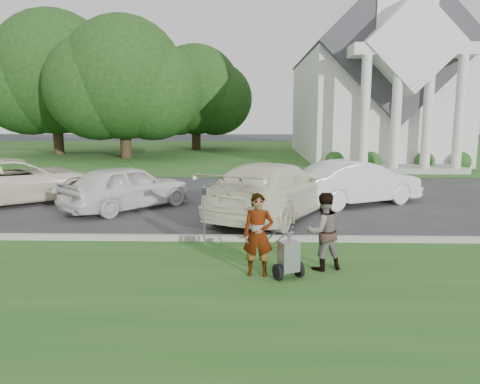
{
  "coord_description": "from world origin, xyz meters",
  "views": [
    {
      "loc": [
        0.82,
        -10.59,
        3.12
      ],
      "look_at": [
        0.55,
        0.0,
        1.33
      ],
      "focal_mm": 35.0,
      "sensor_mm": 36.0,
      "label": 1
    }
  ],
  "objects_px": {
    "person_right": "(323,232)",
    "parking_meter_near": "(204,209)",
    "tree_far": "(54,78)",
    "tree_left": "(123,84)",
    "striping_cart": "(288,257)",
    "person_left": "(258,236)",
    "tree_back": "(195,94)",
    "car_b": "(127,187)",
    "car_c": "(273,190)",
    "church": "(369,72)",
    "car_d": "(357,183)",
    "car_a": "(17,181)"
  },
  "relations": [
    {
      "from": "person_right",
      "to": "car_c",
      "type": "height_order",
      "value": "car_c"
    },
    {
      "from": "person_right",
      "to": "parking_meter_near",
      "type": "height_order",
      "value": "person_right"
    },
    {
      "from": "car_a",
      "to": "car_c",
      "type": "bearing_deg",
      "value": -141.92
    },
    {
      "from": "church",
      "to": "car_a",
      "type": "bearing_deg",
      "value": -132.73
    },
    {
      "from": "car_a",
      "to": "parking_meter_near",
      "type": "bearing_deg",
      "value": -164.8
    },
    {
      "from": "striping_cart",
      "to": "car_b",
      "type": "relative_size",
      "value": 0.26
    },
    {
      "from": "tree_left",
      "to": "parking_meter_near",
      "type": "height_order",
      "value": "tree_left"
    },
    {
      "from": "church",
      "to": "car_d",
      "type": "relative_size",
      "value": 5.25
    },
    {
      "from": "tree_far",
      "to": "car_b",
      "type": "xyz_separation_m",
      "value": [
        10.76,
        -20.61,
        -4.95
      ]
    },
    {
      "from": "person_left",
      "to": "car_b",
      "type": "height_order",
      "value": "person_left"
    },
    {
      "from": "tree_back",
      "to": "striping_cart",
      "type": "bearing_deg",
      "value": -80.19
    },
    {
      "from": "church",
      "to": "tree_left",
      "type": "bearing_deg",
      "value": -176.21
    },
    {
      "from": "car_d",
      "to": "tree_back",
      "type": "bearing_deg",
      "value": -7.9
    },
    {
      "from": "person_left",
      "to": "parking_meter_near",
      "type": "relative_size",
      "value": 1.14
    },
    {
      "from": "tree_back",
      "to": "person_left",
      "type": "height_order",
      "value": "tree_back"
    },
    {
      "from": "person_left",
      "to": "tree_back",
      "type": "bearing_deg",
      "value": 103.78
    },
    {
      "from": "tree_back",
      "to": "car_c",
      "type": "height_order",
      "value": "tree_back"
    },
    {
      "from": "person_left",
      "to": "striping_cart",
      "type": "bearing_deg",
      "value": -8.55
    },
    {
      "from": "parking_meter_near",
      "to": "striping_cart",
      "type": "bearing_deg",
      "value": -50.99
    },
    {
      "from": "tree_far",
      "to": "tree_back",
      "type": "xyz_separation_m",
      "value": [
        10.0,
        5.0,
        -0.97
      ]
    },
    {
      "from": "tree_left",
      "to": "striping_cart",
      "type": "distance_m",
      "value": 26.27
    },
    {
      "from": "tree_back",
      "to": "person_left",
      "type": "relative_size",
      "value": 5.98
    },
    {
      "from": "church",
      "to": "person_left",
      "type": "distance_m",
      "value": 26.78
    },
    {
      "from": "tree_back",
      "to": "parking_meter_near",
      "type": "xyz_separation_m",
      "value": [
        3.71,
        -29.77,
        -3.83
      ]
    },
    {
      "from": "tree_left",
      "to": "person_right",
      "type": "xyz_separation_m",
      "value": [
        10.26,
        -23.49,
        -4.33
      ]
    },
    {
      "from": "car_a",
      "to": "person_left",
      "type": "bearing_deg",
      "value": -169.85
    },
    {
      "from": "car_b",
      "to": "car_c",
      "type": "bearing_deg",
      "value": -152.35
    },
    {
      "from": "striping_cart",
      "to": "person_left",
      "type": "distance_m",
      "value": 0.7
    },
    {
      "from": "parking_meter_near",
      "to": "tree_far",
      "type": "bearing_deg",
      "value": 118.97
    },
    {
      "from": "car_d",
      "to": "tree_left",
      "type": "bearing_deg",
      "value": 10.08
    },
    {
      "from": "striping_cart",
      "to": "person_left",
      "type": "relative_size",
      "value": 0.71
    },
    {
      "from": "tree_back",
      "to": "car_a",
      "type": "distance_m",
      "value": 25.15
    },
    {
      "from": "church",
      "to": "striping_cart",
      "type": "xyz_separation_m",
      "value": [
        -7.48,
        -25.15,
        -5.51
      ]
    },
    {
      "from": "car_b",
      "to": "car_a",
      "type": "bearing_deg",
      "value": 27.07
    },
    {
      "from": "car_d",
      "to": "parking_meter_near",
      "type": "bearing_deg",
      "value": 110.81
    },
    {
      "from": "person_right",
      "to": "parking_meter_near",
      "type": "relative_size",
      "value": 1.11
    },
    {
      "from": "person_right",
      "to": "parking_meter_near",
      "type": "distance_m",
      "value": 3.07
    },
    {
      "from": "striping_cart",
      "to": "car_a",
      "type": "xyz_separation_m",
      "value": [
        -8.91,
        7.41,
        0.36
      ]
    },
    {
      "from": "tree_far",
      "to": "person_right",
      "type": "distance_m",
      "value": 31.47
    },
    {
      "from": "car_c",
      "to": "car_d",
      "type": "relative_size",
      "value": 1.26
    },
    {
      "from": "tree_far",
      "to": "car_a",
      "type": "relative_size",
      "value": 2.05
    },
    {
      "from": "tree_left",
      "to": "car_d",
      "type": "height_order",
      "value": "tree_left"
    },
    {
      "from": "tree_far",
      "to": "tree_left",
      "type": "bearing_deg",
      "value": -26.56
    },
    {
      "from": "tree_left",
      "to": "person_right",
      "type": "distance_m",
      "value": 26.0
    },
    {
      "from": "car_d",
      "to": "car_b",
      "type": "bearing_deg",
      "value": 70.96
    },
    {
      "from": "tree_left",
      "to": "person_left",
      "type": "xyz_separation_m",
      "value": [
        8.96,
        -23.89,
        -4.31
      ]
    },
    {
      "from": "church",
      "to": "parking_meter_near",
      "type": "bearing_deg",
      "value": -112.1
    },
    {
      "from": "parking_meter_near",
      "to": "car_d",
      "type": "height_order",
      "value": "car_d"
    },
    {
      "from": "tree_far",
      "to": "car_a",
      "type": "height_order",
      "value": "tree_far"
    },
    {
      "from": "tree_back",
      "to": "car_c",
      "type": "distance_m",
      "value": 27.52
    }
  ]
}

